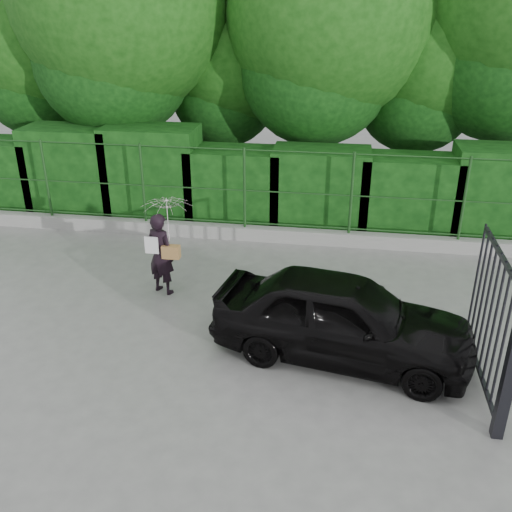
# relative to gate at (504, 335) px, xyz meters

# --- Properties ---
(ground) EXTENTS (80.00, 80.00, 0.00)m
(ground) POSITION_rel_gate_xyz_m (-4.60, 0.72, -1.19)
(ground) COLOR gray
(kerb) EXTENTS (14.00, 0.25, 0.30)m
(kerb) POSITION_rel_gate_xyz_m (-4.60, 5.22, -1.04)
(kerb) COLOR #9E9E99
(kerb) RESTS_ON ground
(fence) EXTENTS (14.13, 0.06, 1.80)m
(fence) POSITION_rel_gate_xyz_m (-4.38, 5.22, 0.01)
(fence) COLOR #1C451A
(fence) RESTS_ON kerb
(hedge) EXTENTS (14.20, 1.20, 2.24)m
(hedge) POSITION_rel_gate_xyz_m (-4.65, 6.22, -0.20)
(hedge) COLOR black
(hedge) RESTS_ON ground
(trees) EXTENTS (17.10, 6.15, 8.08)m
(trees) POSITION_rel_gate_xyz_m (-3.46, 8.46, 3.43)
(trees) COLOR black
(trees) RESTS_ON ground
(gate) EXTENTS (0.22, 2.33, 2.36)m
(gate) POSITION_rel_gate_xyz_m (0.00, 0.00, 0.00)
(gate) COLOR black
(gate) RESTS_ON ground
(woman) EXTENTS (0.92, 0.90, 1.83)m
(woman) POSITION_rel_gate_xyz_m (-5.17, 2.59, 0.01)
(woman) COLOR black
(woman) RESTS_ON ground
(car) EXTENTS (4.10, 2.24, 1.32)m
(car) POSITION_rel_gate_xyz_m (-1.98, 1.01, -0.53)
(car) COLOR black
(car) RESTS_ON ground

